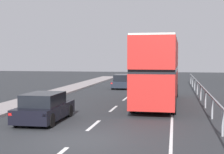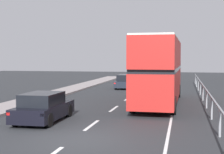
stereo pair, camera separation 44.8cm
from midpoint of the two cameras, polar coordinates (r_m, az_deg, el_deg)
The scene contains 6 objects.
ground_plane at distance 13.35m, azimuth -5.36°, elevation -10.33°, with size 73.04×120.00×0.10m, color #2B2D30.
lane_paint_markings at distance 21.20m, azimuth 7.05°, elevation -5.11°, with size 3.64×46.00×0.01m.
bridge_side_railing at distance 21.58m, azimuth 16.04°, elevation -2.62°, with size 0.10×42.00×1.12m.
double_decker_bus_red at distance 22.75m, azimuth 8.49°, elevation 1.29°, with size 2.67×11.24×4.32m.
hatchback_car_near at distance 16.89m, azimuth -10.59°, elevation -5.02°, with size 1.82×4.19×1.39m.
sedan_car_ahead at distance 34.23m, azimuth 2.86°, elevation -0.78°, with size 1.90×4.33×1.38m.
Camera 2 is at (4.04, -12.36, 3.09)m, focal length 54.99 mm.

